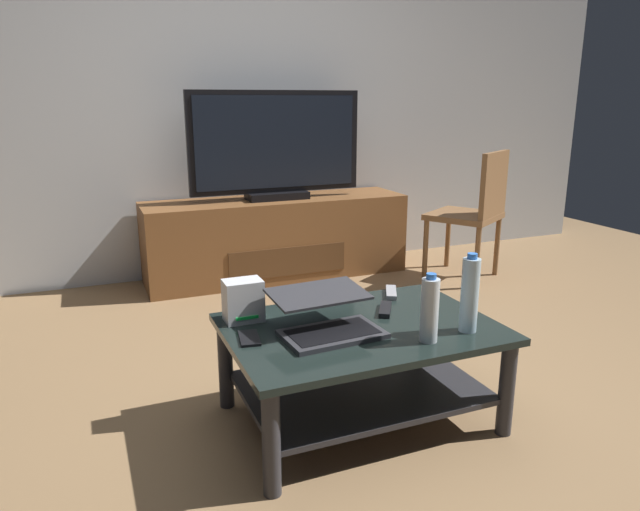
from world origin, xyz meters
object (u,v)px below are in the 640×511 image
at_px(laptop, 327,317).
at_px(router_box, 243,301).
at_px(media_cabinet, 277,238).
at_px(television, 276,148).
at_px(tv_remote, 385,309).
at_px(cell_phone, 249,338).
at_px(dining_chair, 475,208).
at_px(soundbar_remote, 391,292).
at_px(coffee_table, 360,355).
at_px(water_bottle_near, 430,310).
at_px(water_bottle_far, 470,294).

height_order(laptop, router_box, router_box).
relative_size(media_cabinet, television, 1.53).
bearing_deg(laptop, tv_remote, 18.71).
distance_m(laptop, cell_phone, 0.29).
distance_m(television, cell_phone, 2.13).
xyz_separation_m(television, dining_chair, (1.26, -0.57, -0.41)).
xyz_separation_m(media_cabinet, soundbar_remote, (-0.03, -1.71, 0.13)).
distance_m(cell_phone, soundbar_remote, 0.76).
relative_size(coffee_table, television, 0.85).
bearing_deg(soundbar_remote, television, 116.65).
relative_size(water_bottle_near, tv_remote, 1.58).
bearing_deg(television, dining_chair, -24.34).
relative_size(coffee_table, water_bottle_far, 3.41).
relative_size(media_cabinet, tv_remote, 11.54).
height_order(media_cabinet, soundbar_remote, media_cabinet).
height_order(water_bottle_near, soundbar_remote, water_bottle_near).
relative_size(cell_phone, tv_remote, 0.88).
bearing_deg(cell_phone, router_box, 89.75).
bearing_deg(laptop, soundbar_remote, 33.14).
relative_size(water_bottle_far, soundbar_remote, 1.87).
relative_size(television, water_bottle_far, 4.02).
xyz_separation_m(media_cabinet, water_bottle_far, (0.02, -2.18, 0.26)).
bearing_deg(media_cabinet, cell_phone, -111.13).
bearing_deg(router_box, coffee_table, -29.45).
xyz_separation_m(television, laptop, (-0.47, -1.97, -0.46)).
xyz_separation_m(dining_chair, laptop, (-1.72, -1.40, -0.05)).
relative_size(laptop, cell_phone, 2.74).
xyz_separation_m(router_box, cell_phone, (-0.03, -0.19, -0.08)).
bearing_deg(water_bottle_near, television, 85.74).
relative_size(television, router_box, 7.34).
height_order(media_cabinet, tv_remote, media_cabinet).
distance_m(tv_remote, soundbar_remote, 0.22).
height_order(coffee_table, cell_phone, cell_phone).
distance_m(coffee_table, laptop, 0.23).
bearing_deg(coffee_table, soundbar_remote, 43.92).
relative_size(dining_chair, cell_phone, 6.44).
relative_size(coffee_table, soundbar_remote, 6.39).
distance_m(media_cabinet, television, 0.64).
height_order(media_cabinet, television, television).
relative_size(coffee_table, router_box, 6.22).
bearing_deg(water_bottle_near, soundbar_remote, 75.49).
bearing_deg(router_box, media_cabinet, 67.71).
xyz_separation_m(television, water_bottle_near, (-0.16, -2.19, -0.40)).
distance_m(coffee_table, dining_chair, 2.12).
xyz_separation_m(water_bottle_near, cell_phone, (-0.59, 0.26, -0.11)).
xyz_separation_m(coffee_table, water_bottle_far, (0.35, -0.20, 0.27)).
distance_m(television, tv_remote, 1.94).
distance_m(laptop, water_bottle_near, 0.38).
distance_m(coffee_table, water_bottle_far, 0.48).
bearing_deg(router_box, dining_chair, 30.58).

